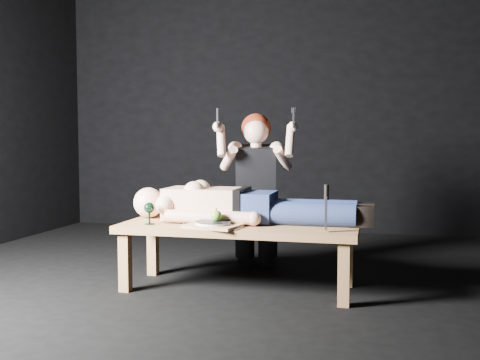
{
  "coord_description": "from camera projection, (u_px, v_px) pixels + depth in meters",
  "views": [
    {
      "loc": [
        1.1,
        -3.8,
        1.02
      ],
      "look_at": [
        0.19,
        -0.05,
        0.75
      ],
      "focal_mm": 41.96,
      "sensor_mm": 36.0,
      "label": 1
    }
  ],
  "objects": [
    {
      "name": "goblet",
      "position": [
        149.0,
        213.0,
        3.82
      ],
      "size": [
        0.07,
        0.07,
        0.15
      ],
      "primitive_type": null,
      "rotation": [
        0.0,
        0.0,
        -0.0
      ],
      "color": "black",
      "rests_on": "table"
    },
    {
      "name": "table",
      "position": [
        238.0,
        257.0,
        3.85
      ],
      "size": [
        1.62,
        0.61,
        0.45
      ],
      "primitive_type": "cube",
      "rotation": [
        0.0,
        0.0,
        -0.0
      ],
      "color": "olive",
      "rests_on": "ground"
    },
    {
      "name": "knife_flat",
      "position": [
        239.0,
        229.0,
        3.63
      ],
      "size": [
        0.04,
        0.17,
        0.01
      ],
      "primitive_type": "cube",
      "rotation": [
        0.0,
        0.0,
        -0.14
      ],
      "color": "#B2B2B7",
      "rests_on": "table"
    },
    {
      "name": "fork_flat",
      "position": [
        184.0,
        226.0,
        3.75
      ],
      "size": [
        0.08,
        0.17,
        0.01
      ],
      "primitive_type": "cube",
      "rotation": [
        0.0,
        0.0,
        0.38
      ],
      "color": "#B2B2B7",
      "rests_on": "table"
    },
    {
      "name": "carving_knife",
      "position": [
        326.0,
        208.0,
        3.49
      ],
      "size": [
        0.04,
        0.04,
        0.3
      ],
      "primitive_type": null,
      "rotation": [
        0.0,
        0.0,
        -0.0
      ],
      "color": "#B2B2B7",
      "rests_on": "table"
    },
    {
      "name": "serving_tray",
      "position": [
        213.0,
        226.0,
        3.69
      ],
      "size": [
        0.39,
        0.32,
        0.02
      ],
      "primitive_type": "cube",
      "rotation": [
        0.0,
        0.0,
        -0.22
      ],
      "color": "tan",
      "rests_on": "table"
    },
    {
      "name": "back_wall",
      "position": [
        277.0,
        98.0,
        6.33
      ],
      "size": [
        5.0,
        0.0,
        5.0
      ],
      "primitive_type": "plane",
      "rotation": [
        1.57,
        0.0,
        0.0
      ],
      "color": "black",
      "rests_on": "ground"
    },
    {
      "name": "kneeling_woman",
      "position": [
        256.0,
        190.0,
        4.42
      ],
      "size": [
        0.8,
        0.86,
        1.27
      ],
      "primitive_type": null,
      "rotation": [
        0.0,
        0.0,
        0.18
      ],
      "color": "black",
      "rests_on": "ground"
    },
    {
      "name": "lying_man",
      "position": [
        250.0,
        202.0,
        3.95
      ],
      "size": [
        1.75,
        0.53,
        0.28
      ],
      "primitive_type": null,
      "rotation": [
        0.0,
        0.0,
        -0.0
      ],
      "color": "beige",
      "rests_on": "table"
    },
    {
      "name": "apple",
      "position": [
        216.0,
        216.0,
        3.69
      ],
      "size": [
        0.08,
        0.08,
        0.08
      ],
      "primitive_type": "sphere",
      "color": "#4B912A",
      "rests_on": "plate"
    },
    {
      "name": "plate",
      "position": [
        213.0,
        223.0,
        3.69
      ],
      "size": [
        0.28,
        0.28,
        0.02
      ],
      "primitive_type": "cylinder",
      "rotation": [
        0.0,
        0.0,
        -0.22
      ],
      "color": "white",
      "rests_on": "serving_tray"
    },
    {
      "name": "spoon_flat",
      "position": [
        236.0,
        226.0,
        3.73
      ],
      "size": [
        0.1,
        0.16,
        0.01
      ],
      "primitive_type": "cube",
      "rotation": [
        0.0,
        0.0,
        0.49
      ],
      "color": "#B2B2B7",
      "rests_on": "table"
    },
    {
      "name": "ground",
      "position": [
        216.0,
        283.0,
        4.01
      ],
      "size": [
        5.0,
        5.0,
        0.0
      ],
      "primitive_type": "plane",
      "color": "black",
      "rests_on": "ground"
    }
  ]
}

